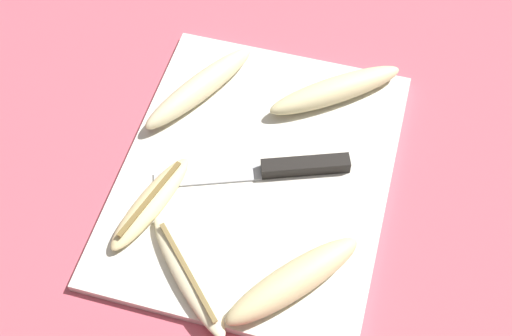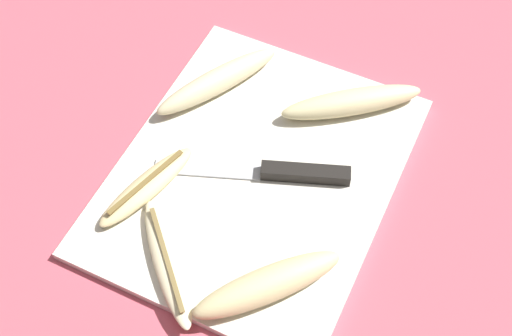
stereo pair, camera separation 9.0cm
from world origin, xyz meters
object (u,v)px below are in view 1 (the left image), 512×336
(banana_soft_right, at_px, (336,90))
(banana_mellow_near, at_px, (151,203))
(banana_pale_long, at_px, (188,275))
(knife, at_px, (288,168))
(banana_cream_curved, at_px, (200,87))
(banana_ripe_center, at_px, (293,280))

(banana_soft_right, relative_size, banana_mellow_near, 1.12)
(banana_pale_long, xyz_separation_m, banana_soft_right, (0.31, -0.11, 0.01))
(knife, distance_m, banana_cream_curved, 0.17)
(knife, distance_m, banana_mellow_near, 0.18)
(banana_cream_curved, bearing_deg, banana_pale_long, -165.14)
(banana_pale_long, bearing_deg, banana_soft_right, -19.27)
(banana_soft_right, bearing_deg, banana_mellow_near, 141.65)
(banana_ripe_center, relative_size, banana_mellow_near, 1.05)
(banana_pale_long, xyz_separation_m, banana_mellow_near, (0.08, 0.07, 0.00))
(banana_soft_right, height_order, banana_ripe_center, banana_ripe_center)
(banana_soft_right, xyz_separation_m, banana_mellow_near, (-0.23, 0.18, -0.01))
(banana_soft_right, distance_m, banana_mellow_near, 0.29)
(knife, relative_size, banana_pale_long, 1.62)
(knife, xyz_separation_m, banana_mellow_near, (-0.10, 0.15, 0.00))
(banana_soft_right, xyz_separation_m, banana_ripe_center, (-0.29, -0.01, 0.00))
(banana_cream_curved, relative_size, banana_ripe_center, 1.13)
(banana_soft_right, height_order, banana_mellow_near, banana_soft_right)
(knife, xyz_separation_m, banana_ripe_center, (-0.16, -0.04, 0.01))
(knife, distance_m, banana_ripe_center, 0.16)
(knife, height_order, banana_pale_long, banana_pale_long)
(knife, height_order, banana_mellow_near, banana_mellow_near)
(banana_cream_curved, xyz_separation_m, banana_mellow_near, (-0.19, 0.00, -0.01))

